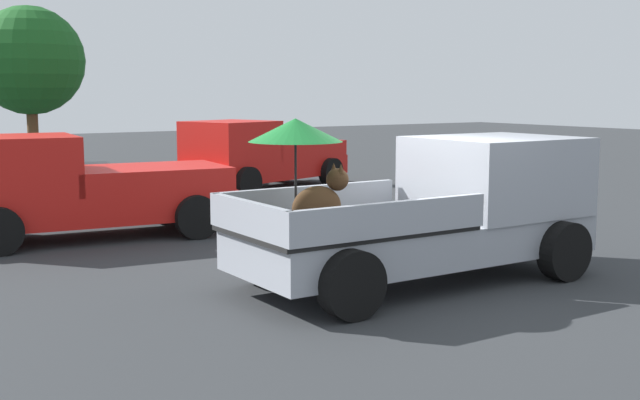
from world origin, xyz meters
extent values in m
plane|color=#2D3033|center=(0.00, 0.00, 0.00)|extent=(80.00, 80.00, 0.00)
cylinder|color=black|center=(1.75, 0.97, 0.40)|extent=(0.80, 0.28, 0.80)
cylinder|color=black|center=(1.75, -0.99, 0.40)|extent=(0.80, 0.28, 0.80)
cylinder|color=black|center=(-1.75, 0.99, 0.40)|extent=(0.80, 0.28, 0.80)
cylinder|color=black|center=(-1.75, -0.97, 0.40)|extent=(0.80, 0.28, 0.80)
cube|color=#9EA3AD|center=(0.00, 0.00, 0.57)|extent=(5.01, 1.82, 0.50)
cube|color=#9EA3AD|center=(1.40, -0.01, 1.36)|extent=(2.11, 1.87, 1.08)
cube|color=#4C606B|center=(2.40, -0.01, 1.56)|extent=(0.07, 1.72, 0.64)
cube|color=black|center=(-1.15, 0.01, 0.85)|extent=(2.81, 1.85, 0.06)
cube|color=#9EA3AD|center=(-1.15, 0.93, 1.08)|extent=(2.80, 0.11, 0.40)
cube|color=#9EA3AD|center=(-1.15, -0.91, 1.08)|extent=(2.80, 0.11, 0.40)
cube|color=#9EA3AD|center=(-2.50, 0.01, 1.08)|extent=(0.11, 1.84, 0.40)
ellipsoid|color=#472D19|center=(-1.58, 0.01, 1.14)|extent=(0.68, 0.32, 0.52)
sphere|color=#472D19|center=(-1.28, 0.01, 1.46)|extent=(0.28, 0.28, 0.28)
cone|color=#472D19|center=(-1.28, 0.09, 1.60)|extent=(0.09, 0.09, 0.12)
cone|color=#472D19|center=(-1.28, -0.07, 1.60)|extent=(0.09, 0.09, 0.12)
cylinder|color=black|center=(-1.82, 0.11, 1.43)|extent=(0.03, 0.03, 1.10)
cone|color=#19722D|center=(-1.82, 0.11, 2.08)|extent=(1.14, 1.14, 0.28)
cylinder|color=black|center=(2.06, 8.71, 0.38)|extent=(0.80, 0.48, 0.76)
cylinder|color=black|center=(1.47, 10.52, 0.38)|extent=(0.80, 0.48, 0.76)
cylinder|color=black|center=(5.10, 9.70, 0.38)|extent=(0.80, 0.48, 0.76)
cylinder|color=black|center=(4.51, 11.51, 0.38)|extent=(0.80, 0.48, 0.76)
cube|color=red|center=(3.28, 10.11, 0.55)|extent=(5.12, 3.20, 0.50)
cube|color=red|center=(2.14, 9.74, 1.30)|extent=(2.36, 2.30, 1.00)
cube|color=red|center=(4.24, 10.42, 1.00)|extent=(3.12, 2.55, 0.40)
cylinder|color=black|center=(-1.13, 4.54, 0.38)|extent=(0.78, 0.34, 0.76)
cylinder|color=black|center=(-0.92, 6.43, 0.38)|extent=(0.78, 0.34, 0.76)
cube|color=red|center=(-2.62, 5.66, 0.55)|extent=(4.97, 2.32, 0.50)
cube|color=red|center=(-3.81, 5.79, 1.30)|extent=(2.09, 2.00, 1.00)
cube|color=red|center=(-1.62, 5.55, 1.00)|extent=(2.88, 2.09, 0.40)
cylinder|color=black|center=(-1.18, 11.62, 0.33)|extent=(0.70, 0.41, 0.66)
cylinder|color=black|center=(-1.70, 9.94, 0.33)|extent=(0.70, 0.41, 0.66)
cube|color=black|center=(-2.73, 11.18, 0.55)|extent=(4.63, 2.96, 0.52)
cube|color=black|center=(-2.82, 11.21, 1.05)|extent=(2.48, 2.15, 0.56)
cube|color=#4C606B|center=(-2.82, 11.21, 1.05)|extent=(2.45, 2.21, 0.32)
cylinder|color=brown|center=(-1.00, 16.37, 1.16)|extent=(0.32, 0.32, 2.31)
sphere|color=#19561E|center=(-1.00, 16.37, 3.41)|extent=(3.15, 3.15, 3.15)
camera|label=1|loc=(-6.81, -8.13, 2.54)|focal=45.23mm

